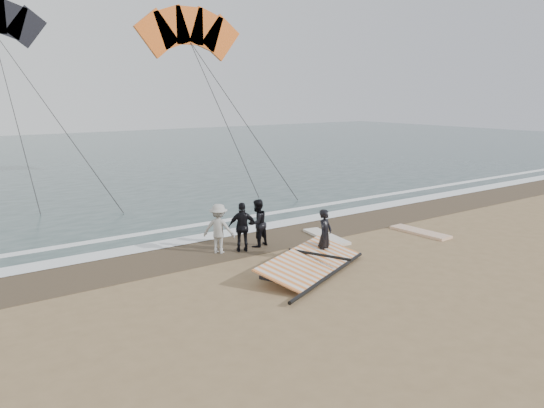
{
  "coord_description": "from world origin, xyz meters",
  "views": [
    {
      "loc": [
        -10.72,
        -10.11,
        4.98
      ],
      "look_at": [
        -1.28,
        3.0,
        1.6
      ],
      "focal_mm": 35.0,
      "sensor_mm": 36.0,
      "label": 1
    }
  ],
  "objects": [
    {
      "name": "ground",
      "position": [
        0.0,
        0.0,
        0.0
      ],
      "size": [
        120.0,
        120.0,
        0.0
      ],
      "primitive_type": "plane",
      "color": "#8C704C",
      "rests_on": "ground"
    },
    {
      "name": "foam_far",
      "position": [
        0.0,
        7.6,
        0.03
      ],
      "size": [
        120.0,
        0.45,
        0.01
      ],
      "primitive_type": "cube",
      "color": "white",
      "rests_on": "sea"
    },
    {
      "name": "man_main",
      "position": [
        -0.36,
        1.53,
        0.78
      ],
      "size": [
        0.67,
        0.57,
        1.57
      ],
      "primitive_type": "imported",
      "rotation": [
        0.0,
        0.0,
        0.4
      ],
      "color": "black",
      "rests_on": "ground"
    },
    {
      "name": "foam_near",
      "position": [
        0.0,
        5.9,
        0.03
      ],
      "size": [
        120.0,
        0.9,
        0.01
      ],
      "primitive_type": "cube",
      "color": "white",
      "rests_on": "sea"
    },
    {
      "name": "sail_rig",
      "position": [
        -1.48,
        1.04,
        0.2
      ],
      "size": [
        4.2,
        3.21,
        0.51
      ],
      "color": "black",
      "rests_on": "ground"
    },
    {
      "name": "board_cream",
      "position": [
        1.33,
        3.37,
        0.05
      ],
      "size": [
        0.98,
        2.33,
        0.09
      ],
      "primitive_type": "cube",
      "rotation": [
        0.0,
        0.0,
        -0.17
      ],
      "color": "silver",
      "rests_on": "ground"
    },
    {
      "name": "sea",
      "position": [
        0.0,
        33.0,
        0.01
      ],
      "size": [
        120.0,
        54.0,
        0.02
      ],
      "primitive_type": "cube",
      "color": "#233838",
      "rests_on": "ground"
    },
    {
      "name": "trio_cluster",
      "position": [
        -1.99,
        3.9,
        0.8
      ],
      "size": [
        2.41,
        1.26,
        1.6
      ],
      "color": "black",
      "rests_on": "ground"
    },
    {
      "name": "board_white",
      "position": [
        4.52,
        1.84,
        0.05
      ],
      "size": [
        0.72,
        2.31,
        0.09
      ],
      "primitive_type": "cube",
      "rotation": [
        0.0,
        0.0,
        0.04
      ],
      "color": "silver",
      "rests_on": "ground"
    },
    {
      "name": "wet_sand",
      "position": [
        0.0,
        4.5,
        0.01
      ],
      "size": [
        120.0,
        2.8,
        0.01
      ],
      "primitive_type": "cube",
      "color": "#4C3D2B",
      "rests_on": "ground"
    },
    {
      "name": "kite_red",
      "position": [
        3.32,
        17.08,
        8.06
      ],
      "size": [
        7.01,
        4.13,
        11.22
      ],
      "color": "orange",
      "rests_on": "ground"
    }
  ]
}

